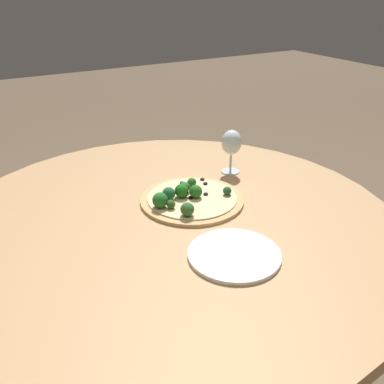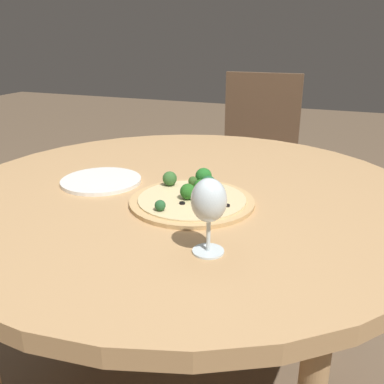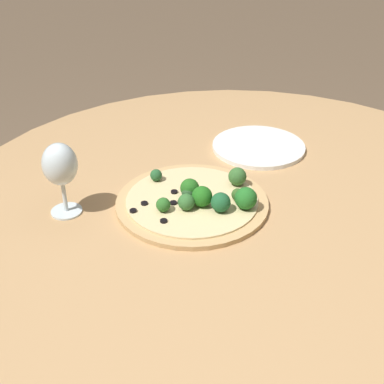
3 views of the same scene
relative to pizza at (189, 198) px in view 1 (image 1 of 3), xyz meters
The scene contains 4 objects.
dining_table 0.13m from the pizza, 149.36° to the right, with size 1.26×1.26×0.76m.
pizza is the anchor object (origin of this frame).
wine_glass 0.27m from the pizza, 27.37° to the left, with size 0.07×0.07×0.15m.
plate_near 0.29m from the pizza, 98.64° to the right, with size 0.22×0.22×0.01m.
Camera 1 is at (-0.46, -0.91, 1.35)m, focal length 40.00 mm.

